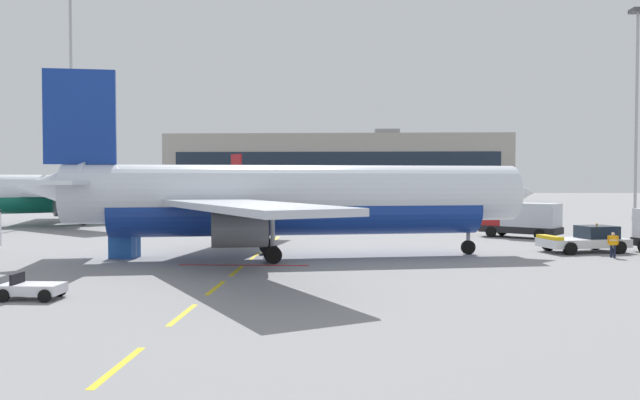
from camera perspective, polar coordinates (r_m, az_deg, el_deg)
name	(u,v)px	position (r m, az deg, el deg)	size (l,w,h in m)	color
ground	(526,239)	(58.71, 18.02, -3.37)	(400.00, 400.00, 0.00)	gray
apron_paint_markings	(273,242)	(53.88, -4.26, -3.74)	(8.00, 95.72, 0.01)	yellow
airliner_foreground	(291,199)	(42.42, -2.65, 0.11)	(34.65, 33.95, 12.20)	silver
pushback_tug	(586,240)	(49.71, 22.77, -3.30)	(6.49, 4.23, 2.08)	silver
airliner_mid_left	(90,193)	(80.45, -19.94, 0.63)	(30.02, 28.03, 11.42)	silver
airliner_far_center	(210,191)	(122.92, -9.88, 0.84)	(23.04, 24.93, 9.78)	silver
ground_power_truck	(523,220)	(59.94, 17.73, -1.68)	(7.02, 6.15, 3.14)	black
ground_crew_worker	(613,243)	(46.91, 24.80, -3.54)	(0.65, 0.35, 1.70)	#191E38
uld_cargo_container	(125,246)	(44.57, -17.12, -3.95)	(1.72, 1.69, 1.60)	#194C9E
apron_light_mast_near	(71,80)	(88.82, -21.43, 10.02)	(1.80, 1.80, 29.70)	slate
apron_light_mast_far	(637,91)	(90.65, 26.55, 8.78)	(1.80, 1.80, 26.77)	slate
terminal_satellite	(337,169)	(156.83, 1.58, 2.84)	(81.08, 22.23, 17.59)	#9E998E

